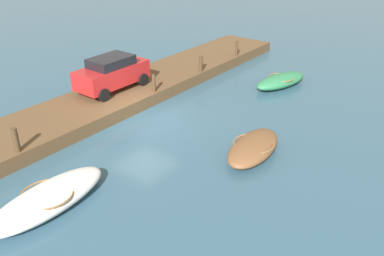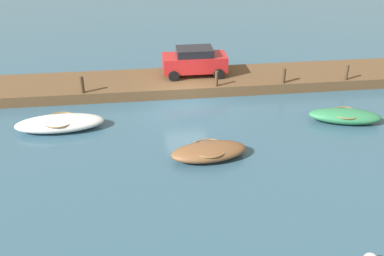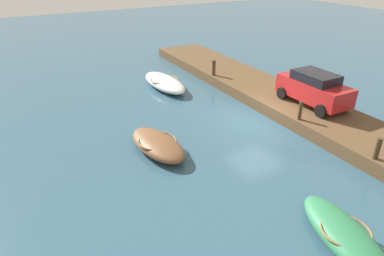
% 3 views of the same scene
% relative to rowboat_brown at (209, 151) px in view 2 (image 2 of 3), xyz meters
% --- Properties ---
extents(ground_plane, '(84.00, 84.00, 0.00)m').
position_rel_rowboat_brown_xyz_m(ground_plane, '(0.37, -5.77, -0.35)').
color(ground_plane, '#33566B').
extents(dock_platform, '(27.93, 3.59, 0.62)m').
position_rel_rowboat_brown_xyz_m(dock_platform, '(0.37, -8.26, -0.04)').
color(dock_platform, brown).
rests_on(dock_platform, ground_plane).
extents(rowboat_brown, '(3.65, 1.98, 0.67)m').
position_rel_rowboat_brown_xyz_m(rowboat_brown, '(0.00, 0.00, 0.00)').
color(rowboat_brown, brown).
rests_on(rowboat_brown, ground_plane).
extents(motorboat_white, '(4.49, 1.86, 0.72)m').
position_rel_rowboat_brown_xyz_m(motorboat_white, '(7.06, -3.60, 0.02)').
color(motorboat_white, white).
rests_on(motorboat_white, ground_plane).
extents(rowboat_green, '(3.92, 2.23, 0.71)m').
position_rel_rowboat_brown_xyz_m(rowboat_green, '(-7.58, -2.58, 0.01)').
color(rowboat_green, '#2D7A4C').
rests_on(rowboat_green, ground_plane).
extents(mooring_post_west, '(0.18, 0.18, 0.93)m').
position_rel_rowboat_brown_xyz_m(mooring_post_west, '(-9.42, -6.71, 0.74)').
color(mooring_post_west, '#47331E').
rests_on(mooring_post_west, dock_platform).
extents(mooring_post_mid_west, '(0.22, 0.22, 0.89)m').
position_rel_rowboat_brown_xyz_m(mooring_post_mid_west, '(-5.52, -6.71, 0.72)').
color(mooring_post_mid_west, '#47331E').
rests_on(mooring_post_mid_west, dock_platform).
extents(mooring_post_mid_east, '(0.18, 0.18, 0.92)m').
position_rel_rowboat_brown_xyz_m(mooring_post_mid_east, '(-1.50, -6.71, 0.74)').
color(mooring_post_mid_east, '#47331E').
rests_on(mooring_post_mid_east, dock_platform).
extents(mooring_post_east, '(0.22, 0.22, 0.98)m').
position_rel_rowboat_brown_xyz_m(mooring_post_east, '(6.15, -6.71, 0.76)').
color(mooring_post_east, '#47331E').
rests_on(mooring_post_east, dock_platform).
extents(parked_car, '(3.88, 1.90, 1.72)m').
position_rel_rowboat_brown_xyz_m(parked_car, '(-0.46, -8.62, 1.18)').
color(parked_car, '#B21E1E').
rests_on(parked_car, dock_platform).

